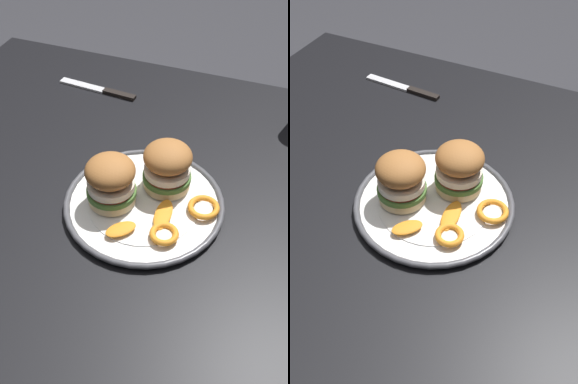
# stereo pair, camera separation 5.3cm
# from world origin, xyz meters

# --- Properties ---
(ground_plane) EXTENTS (8.00, 8.00, 0.00)m
(ground_plane) POSITION_xyz_m (0.00, 0.00, 0.00)
(ground_plane) COLOR #333338
(dining_table) EXTENTS (1.15, 1.05, 0.72)m
(dining_table) POSITION_xyz_m (0.00, 0.00, 0.63)
(dining_table) COLOR black
(dining_table) RESTS_ON ground
(dinner_plate) EXTENTS (0.31, 0.31, 0.02)m
(dinner_plate) POSITION_xyz_m (-0.06, 0.01, 0.73)
(dinner_plate) COLOR white
(dinner_plate) RESTS_ON dining_table
(sandwich_half_left) EXTENTS (0.13, 0.13, 0.10)m
(sandwich_half_left) POSITION_xyz_m (-0.01, 0.03, 0.79)
(sandwich_half_left) COLOR beige
(sandwich_half_left) RESTS_ON dinner_plate
(sandwich_half_right) EXTENTS (0.13, 0.13, 0.10)m
(sandwich_half_right) POSITION_xyz_m (-0.09, -0.05, 0.79)
(sandwich_half_right) COLOR beige
(sandwich_half_right) RESTS_ON dinner_plate
(orange_peel_curled) EXTENTS (0.08, 0.08, 0.01)m
(orange_peel_curled) POSITION_xyz_m (-0.13, 0.08, 0.74)
(orange_peel_curled) COLOR orange
(orange_peel_curled) RESTS_ON dinner_plate
(orange_peel_strip_long) EXTENTS (0.04, 0.08, 0.01)m
(orange_peel_strip_long) POSITION_xyz_m (-0.11, 0.04, 0.74)
(orange_peel_strip_long) COLOR orange
(orange_peel_strip_long) RESTS_ON dinner_plate
(orange_peel_strip_short) EXTENTS (0.06, 0.06, 0.01)m
(orange_peel_strip_short) POSITION_xyz_m (-0.05, 0.10, 0.74)
(orange_peel_strip_short) COLOR orange
(orange_peel_strip_short) RESTS_ON dinner_plate
(orange_peel_small_curl) EXTENTS (0.06, 0.06, 0.01)m
(orange_peel_small_curl) POSITION_xyz_m (-0.18, -0.01, 0.74)
(orange_peel_small_curl) COLOR orange
(orange_peel_small_curl) RESTS_ON dinner_plate
(table_knife) EXTENTS (0.22, 0.04, 0.01)m
(table_knife) POSITION_xyz_m (0.18, -0.34, 0.72)
(table_knife) COLOR silver
(table_knife) RESTS_ON dining_table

